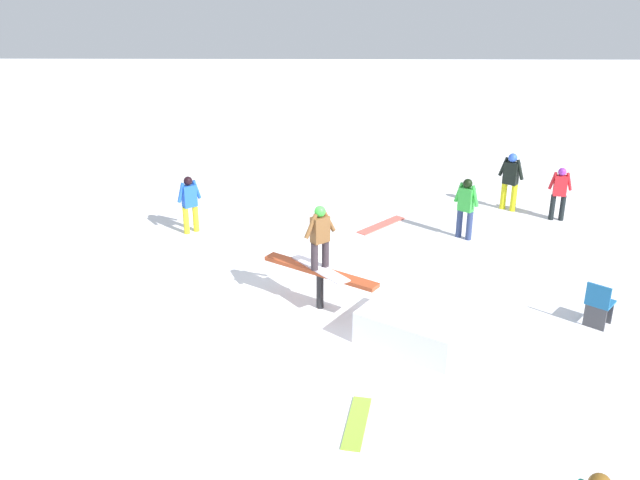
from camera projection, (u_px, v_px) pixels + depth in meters
The scene contains 11 objects.
ground_plane at pixel (320, 307), 13.71m from camera, with size 60.00×60.00×0.00m, color white.
rail_feature at pixel (320, 275), 13.44m from camera, with size 2.19×1.59×0.81m.
snow_kicker_ramp at pixel (418, 325), 12.50m from camera, with size 1.80×1.50×0.60m, color white.
main_rider_on_rail at pixel (320, 239), 13.15m from camera, with size 1.12×1.34×1.27m.
bystander_green at pixel (466, 205), 16.53m from camera, with size 0.55×0.48×1.47m.
bystander_red at pixel (560, 191), 17.64m from camera, with size 0.58×0.24×1.36m.
bystander_black at pixel (511, 179), 18.27m from camera, with size 0.60×0.49×1.52m.
bystander_blue at pixel (190, 201), 16.88m from camera, with size 0.55×0.43×1.40m.
loose_snowboard_coral at pixel (381, 225), 17.57m from camera, with size 1.55×0.28×0.02m, color #E96455.
loose_snowboard_lime at pixel (357, 423), 10.44m from camera, with size 1.25×0.28×0.02m, color #95DF37.
folding_chair at pixel (599, 305), 12.91m from camera, with size 0.62×0.62×0.88m.
Camera 1 is at (-0.12, 12.09, 6.58)m, focal length 40.00 mm.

